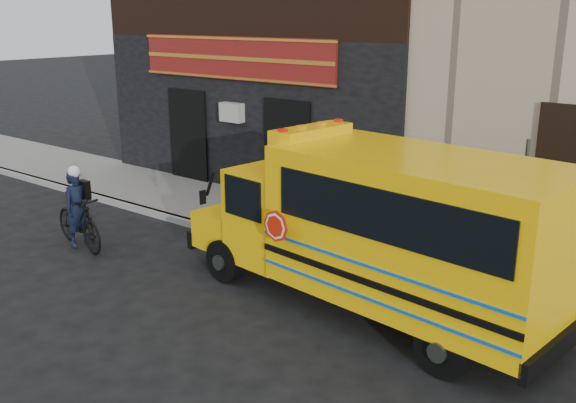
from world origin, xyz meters
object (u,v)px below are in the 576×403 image
at_px(bicycle, 79,221).
at_px(cyclist, 78,210).
at_px(sign_pole, 520,214).
at_px(school_bus, 383,226).

distance_m(bicycle, cyclist, 0.23).
bearing_deg(bicycle, sign_pole, -59.92).
relative_size(school_bus, bicycle, 3.64).
bearing_deg(bicycle, cyclist, 60.59).
xyz_separation_m(bicycle, cyclist, (-0.04, 0.04, 0.22)).
relative_size(school_bus, cyclist, 4.41).
bearing_deg(school_bus, bicycle, -169.37).
height_order(sign_pole, cyclist, sign_pole).
bearing_deg(bicycle, school_bus, -69.73).
xyz_separation_m(sign_pole, bicycle, (-8.12, -3.03, -0.99)).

